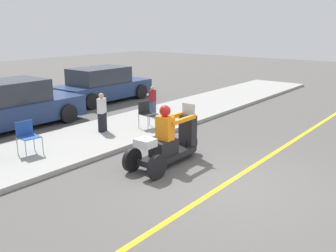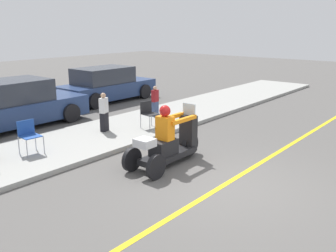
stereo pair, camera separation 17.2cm
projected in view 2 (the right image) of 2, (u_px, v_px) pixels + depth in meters
ground_plane at (225, 184)px, 7.81m from camera, size 60.00×60.00×0.00m
lane_stripe at (229, 182)px, 7.91m from camera, size 24.00×0.12×0.01m
sidewalk_strip at (85, 140)px, 10.62m from camera, size 28.00×2.80×0.12m
motorcycle_trike at (169, 144)px, 8.81m from camera, size 2.30×0.83×1.46m
spectator_with_child at (104, 113)px, 11.17m from camera, size 0.32×0.25×1.17m
spectator_by_tree at (155, 102)px, 13.05m from camera, size 0.27×0.18×1.06m
folding_chair_set_back at (28, 133)px, 9.26m from camera, size 0.50×0.50×0.82m
folding_chair_curbside at (148, 112)px, 11.57m from camera, size 0.52×0.52×0.82m
parked_car_lot_left at (106, 85)px, 16.21m from camera, size 4.40×1.94×1.48m
parked_car_lot_right at (13, 105)px, 12.05m from camera, size 4.52×2.06×1.54m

